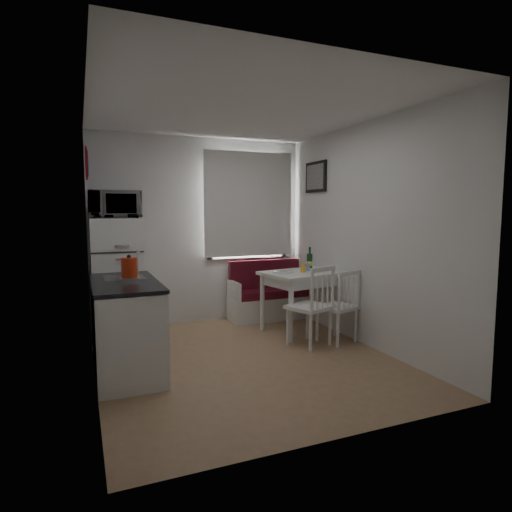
{
  "coord_description": "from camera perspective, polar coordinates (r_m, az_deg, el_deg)",
  "views": [
    {
      "loc": [
        -1.59,
        -4.14,
        1.58
      ],
      "look_at": [
        0.33,
        0.5,
        1.05
      ],
      "focal_mm": 30.0,
      "sensor_mm": 36.0,
      "label": 1
    }
  ],
  "objects": [
    {
      "name": "floor",
      "position": [
        4.7,
        -1.44,
        -13.59
      ],
      "size": [
        3.0,
        3.5,
        0.02
      ],
      "primitive_type": "cube",
      "color": "#95794F",
      "rests_on": "ground"
    },
    {
      "name": "ceiling",
      "position": [
        4.55,
        -1.53,
        18.99
      ],
      "size": [
        3.0,
        3.5,
        0.02
      ],
      "primitive_type": "cube",
      "color": "white",
      "rests_on": "wall_back"
    },
    {
      "name": "wall_back",
      "position": [
        6.1,
        -7.39,
        3.35
      ],
      "size": [
        3.0,
        0.02,
        2.6
      ],
      "primitive_type": "cube",
      "color": "white",
      "rests_on": "floor"
    },
    {
      "name": "wall_front",
      "position": [
        2.88,
        11.1,
        0.37
      ],
      "size": [
        3.0,
        0.02,
        2.6
      ],
      "primitive_type": "cube",
      "color": "white",
      "rests_on": "floor"
    },
    {
      "name": "wall_left",
      "position": [
        4.15,
        -21.22,
        1.76
      ],
      "size": [
        0.02,
        3.5,
        2.6
      ],
      "primitive_type": "cube",
      "color": "white",
      "rests_on": "floor"
    },
    {
      "name": "wall_right",
      "position": [
        5.17,
        14.25,
        2.74
      ],
      "size": [
        0.02,
        3.5,
        2.6
      ],
      "primitive_type": "cube",
      "color": "white",
      "rests_on": "floor"
    },
    {
      "name": "window",
      "position": [
        6.29,
        -1.15,
        6.43
      ],
      "size": [
        1.22,
        0.06,
        1.47
      ],
      "primitive_type": "cube",
      "color": "white",
      "rests_on": "wall_back"
    },
    {
      "name": "curtain",
      "position": [
        6.22,
        -0.91,
        6.9
      ],
      "size": [
        1.35,
        0.02,
        1.5
      ],
      "primitive_type": "cube",
      "color": "white",
      "rests_on": "wall_back"
    },
    {
      "name": "kitchen_counter",
      "position": [
        4.45,
        -16.94,
        -8.85
      ],
      "size": [
        0.62,
        1.32,
        1.16
      ],
      "color": "white",
      "rests_on": "floor"
    },
    {
      "name": "wall_sign",
      "position": [
        5.62,
        -21.6,
        11.44
      ],
      "size": [
        0.03,
        0.4,
        0.4
      ],
      "primitive_type": "cylinder",
      "rotation": [
        0.0,
        1.57,
        0.0
      ],
      "color": "navy",
      "rests_on": "wall_left"
    },
    {
      "name": "picture_frame",
      "position": [
        6.09,
        7.95,
        10.4
      ],
      "size": [
        0.04,
        0.52,
        0.42
      ],
      "primitive_type": "cube",
      "color": "black",
      "rests_on": "wall_right"
    },
    {
      "name": "bench",
      "position": [
        6.33,
        1.79,
        -5.8
      ],
      "size": [
        1.2,
        0.46,
        0.86
      ],
      "color": "white",
      "rests_on": "floor"
    },
    {
      "name": "dining_table",
      "position": [
        5.65,
        6.49,
        -2.97
      ],
      "size": [
        1.17,
        0.92,
        0.79
      ],
      "rotation": [
        0.0,
        0.0,
        0.19
      ],
      "color": "white",
      "rests_on": "floor"
    },
    {
      "name": "chair_left",
      "position": [
        4.97,
        7.68,
        -5.52
      ],
      "size": [
        0.57,
        0.57,
        0.51
      ],
      "rotation": [
        0.0,
        0.0,
        0.38
      ],
      "color": "white",
      "rests_on": "floor"
    },
    {
      "name": "chair_right",
      "position": [
        5.19,
        11.28,
        -5.59
      ],
      "size": [
        0.51,
        0.51,
        0.47
      ],
      "rotation": [
        0.0,
        0.0,
        0.3
      ],
      "color": "white",
      "rests_on": "floor"
    },
    {
      "name": "fridge",
      "position": [
        5.61,
        -18.08,
        -2.81
      ],
      "size": [
        0.6,
        0.6,
        1.49
      ],
      "primitive_type": "cube",
      "color": "white",
      "rests_on": "floor"
    },
    {
      "name": "microwave",
      "position": [
        5.5,
        -18.35,
        6.54
      ],
      "size": [
        0.6,
        0.41,
        0.33
      ],
      "primitive_type": "imported",
      "color": "white",
      "rests_on": "fridge"
    },
    {
      "name": "kettle",
      "position": [
        4.37,
        -16.55,
        -1.54
      ],
      "size": [
        0.18,
        0.18,
        0.24
      ],
      "primitive_type": "cylinder",
      "color": "red",
      "rests_on": "kitchen_counter"
    },
    {
      "name": "wine_bottle",
      "position": [
        5.76,
        7.17,
        -0.34
      ],
      "size": [
        0.08,
        0.08,
        0.31
      ],
      "primitive_type": null,
      "color": "#143F1E",
      "rests_on": "dining_table"
    },
    {
      "name": "drinking_glass_orange",
      "position": [
        5.56,
        6.3,
        -1.63
      ],
      "size": [
        0.06,
        0.06,
        0.11
      ],
      "primitive_type": "cylinder",
      "color": "gold",
      "rests_on": "dining_table"
    },
    {
      "name": "drinking_glass_blue",
      "position": [
        5.71,
        6.96,
        -1.51
      ],
      "size": [
        0.06,
        0.06,
        0.09
      ],
      "primitive_type": "cylinder",
      "color": "#7AA7D0",
      "rests_on": "dining_table"
    },
    {
      "name": "plate",
      "position": [
        5.51,
        3.67,
        -2.13
      ],
      "size": [
        0.27,
        0.27,
        0.02
      ],
      "primitive_type": "cylinder",
      "color": "white",
      "rests_on": "dining_table"
    }
  ]
}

